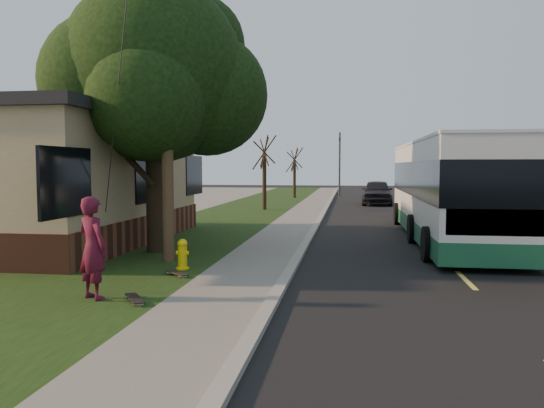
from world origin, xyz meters
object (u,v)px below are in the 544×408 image
Objects in this scene: distant_car at (377,192)px; bare_tree_near at (264,174)px; leafy_tree at (157,76)px; bare_tree_far at (294,173)px; utility_pole at (166,86)px; skateboard_spare at (176,273)px; traffic_signal at (340,159)px; skateboard_main at (135,299)px; transit_bus at (449,188)px; dumpster at (57,223)px; skateboarder at (93,248)px; fire_hydrant at (182,254)px.

bare_tree_near is at bearing -135.26° from distant_car.
leafy_tree is 1.94× the size of bare_tree_far.
utility_pole is 12.75× the size of skateboard_spare.
leafy_tree is (-0.87, 1.66, 0.54)m from utility_pole.
distant_car is (2.72, -9.90, -2.33)m from traffic_signal.
skateboard_main is (0.81, -4.12, -4.50)m from utility_pole.
transit_bus is at bearing 53.84° from skateboard_main.
distant_car is at bearing -43.48° from bare_tree_far.
leafy_tree reaches higher than dumpster.
dumpster is (-12.93, -3.00, -1.12)m from transit_bus.
transit_bus is at bearing -81.00° from traffic_signal.
utility_pole is 5.40m from skateboarder.
dumpster is at bearing -101.10° from bare_tree_far.
skateboarder reaches higher than skateboard_spare.
utility_pole is at bearing -62.40° from leafy_tree.
skateboard_main is (0.10, -3.13, -0.30)m from fire_hydrant.
dumpster reaches higher than skateboard_main.
bare_tree_far is at bearing 90.76° from fire_hydrant.
fire_hydrant is 0.18× the size of bare_tree_far.
fire_hydrant is 0.17× the size of bare_tree_near.
leafy_tree is 7.85m from skateboard_main.
utility_pole reaches higher than skateboard_main.
dumpster reaches higher than skateboard_spare.
fire_hydrant is 4.37m from utility_pole.
fire_hydrant is 0.40× the size of dumpster.
traffic_signal is (3.50, 4.00, 1.16)m from bare_tree_far.
leafy_tree is 15.66m from bare_tree_near.
dumpster is at bearing -108.12° from bare_tree_near.
leafy_tree reaches higher than fire_hydrant.
transit_bus is at bearing -71.37° from bare_tree_far.
transit_bus is (7.80, -23.14, -0.19)m from bare_tree_far.
bare_tree_far is at bearing 90.86° from skateboard_main.
skateboarder is 2.38× the size of skateboard_main.
traffic_signal is 1.12× the size of distant_car.
skateboard_main is 0.17× the size of distant_car.
dumpster is (-5.63, 4.61, 0.57)m from skateboard_spare.
distant_car is at bearing 74.23° from utility_pole.
bare_tree_near is at bearing -92.39° from bare_tree_far.
skateboarder is (-0.35, -33.03, -0.97)m from bare_tree_far.
transit_bus is 17.73× the size of skateboard_spare.
utility_pole is 1.65× the size of traffic_signal.
fire_hydrant is 1.04× the size of skateboard_spare.
traffic_signal is at bearing -66.64° from skateboarder.
skateboard_spare is at bearing -89.07° from bare_tree_far.
bare_tree_far reaches higher than skateboard_main.
bare_tree_near is at bearing 71.88° from dumpster.
utility_pole reaches higher than leafy_tree.
bare_tree_near is 2.23× the size of skateboarder.
distant_car is (11.35, 20.25, 0.14)m from dumpster.
distant_car is (6.22, -5.90, -1.17)m from bare_tree_far.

